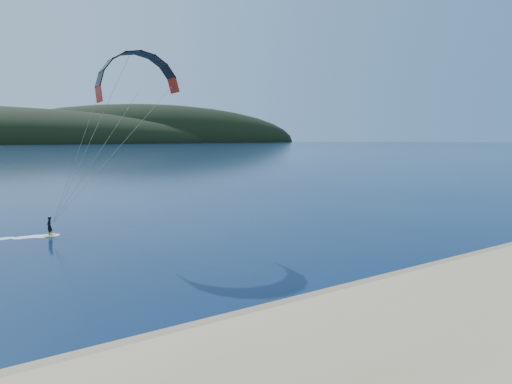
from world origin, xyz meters
TOP-DOWN VIEW (x-y plane):
  - ground at (0.00, 0.00)m, footprint 1800.00×1800.00m
  - wet_sand at (0.00, 4.50)m, footprint 220.00×2.50m
  - kitesurfer_near at (-1.30, 24.16)m, footprint 20.87×6.81m

SIDE VIEW (x-z plane):
  - ground at x=0.00m, z-range 0.00..0.00m
  - wet_sand at x=0.00m, z-range 0.00..0.10m
  - kitesurfer_near at x=-1.30m, z-range 4.20..18.32m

